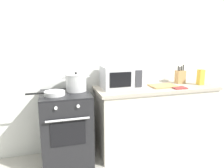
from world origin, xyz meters
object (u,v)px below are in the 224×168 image
object	(u,v)px
cutting_board	(163,86)
knife_block	(180,77)
microwave	(121,77)
pasta_box	(201,77)
stove	(66,128)
stock_pot	(76,82)
frying_pan	(54,93)
oven_mitt	(179,88)

from	to	relation	value
cutting_board	knife_block	xyz separation A→B (m)	(0.36, 0.14, 0.09)
microwave	pasta_box	bearing A→B (deg)	-5.21
microwave	stove	bearing A→B (deg)	-173.92
stock_pot	knife_block	distance (m)	1.55
microwave	knife_block	size ratio (longest dim) A/B	1.82
knife_block	pasta_box	world-z (taller)	knife_block
frying_pan	knife_block	bearing A→B (deg)	6.43
cutting_board	stock_pot	bearing A→B (deg)	175.92
frying_pan	oven_mitt	bearing A→B (deg)	-3.31
stock_pot	cutting_board	xyz separation A→B (m)	(1.19, -0.09, -0.10)
stock_pot	pasta_box	world-z (taller)	stock_pot
cutting_board	pasta_box	xyz separation A→B (m)	(0.59, -0.03, 0.10)
knife_block	oven_mitt	distance (m)	0.38
microwave	pasta_box	xyz separation A→B (m)	(1.18, -0.11, -0.04)
frying_pan	microwave	xyz separation A→B (m)	(0.87, 0.14, 0.12)
microwave	oven_mitt	distance (m)	0.80
cutting_board	knife_block	size ratio (longest dim) A/B	1.31
stock_pot	microwave	bearing A→B (deg)	-0.68
knife_block	pasta_box	size ratio (longest dim) A/B	1.25
microwave	knife_block	distance (m)	0.96
pasta_box	oven_mitt	distance (m)	0.46
frying_pan	stock_pot	bearing A→B (deg)	28.45
stock_pot	cutting_board	size ratio (longest dim) A/B	0.97
pasta_box	microwave	bearing A→B (deg)	174.79
knife_block	pasta_box	distance (m)	0.28
stock_pot	knife_block	size ratio (longest dim) A/B	1.27
cutting_board	frying_pan	bearing A→B (deg)	-177.43
stove	stock_pot	xyz separation A→B (m)	(0.15, 0.09, 0.57)
cutting_board	knife_block	world-z (taller)	knife_block
pasta_box	oven_mitt	world-z (taller)	pasta_box
stove	oven_mitt	world-z (taller)	oven_mitt
stock_pot	knife_block	xyz separation A→B (m)	(1.55, 0.05, -0.01)
stove	knife_block	size ratio (longest dim) A/B	3.34
stock_pot	frying_pan	xyz separation A→B (m)	(-0.28, -0.15, -0.08)
cutting_board	pasta_box	size ratio (longest dim) A/B	1.64
stove	stock_pot	distance (m)	0.59
frying_pan	cutting_board	distance (m)	1.47
pasta_box	stock_pot	bearing A→B (deg)	176.29
stove	knife_block	distance (m)	1.80
stock_pot	frying_pan	distance (m)	0.33
frying_pan	pasta_box	size ratio (longest dim) A/B	2.02
knife_block	oven_mitt	bearing A→B (deg)	-124.57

